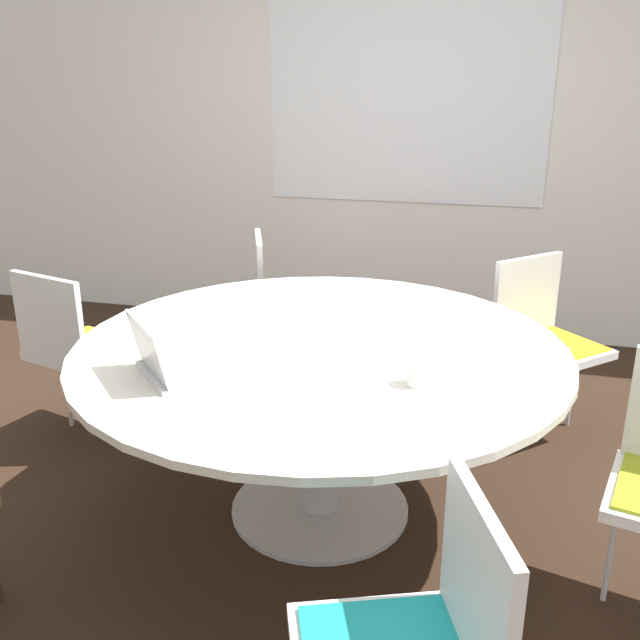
{
  "coord_description": "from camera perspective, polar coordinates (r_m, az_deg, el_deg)",
  "views": [
    {
      "loc": [
        0.62,
        -2.47,
        1.74
      ],
      "look_at": [
        0.0,
        0.0,
        0.84
      ],
      "focal_mm": 40.0,
      "sensor_mm": 36.0,
      "label": 1
    }
  ],
  "objects": [
    {
      "name": "ground_plane",
      "position": [
        3.09,
        0.0,
        -14.88
      ],
      "size": [
        16.0,
        16.0,
        0.0
      ],
      "primitive_type": "plane",
      "color": "black"
    },
    {
      "name": "wall_back",
      "position": [
        4.83,
        6.87,
        14.75
      ],
      "size": [
        8.0,
        0.07,
        2.7
      ],
      "color": "silver",
      "rests_on": "ground_plane"
    },
    {
      "name": "conference_table",
      "position": [
        2.78,
        0.0,
        -4.19
      ],
      "size": [
        1.89,
        1.89,
        0.74
      ],
      "color": "#B7B7BC",
      "rests_on": "ground_plane"
    },
    {
      "name": "chair_3",
      "position": [
        3.65,
        17.4,
        -0.87
      ],
      "size": [
        0.61,
        0.61,
        0.88
      ],
      "rotation": [
        0.0,
        0.0,
        10.2
      ],
      "color": "white",
      "rests_on": "ground_plane"
    },
    {
      "name": "chair_4",
      "position": [
        4.03,
        -3.0,
        1.94
      ],
      "size": [
        0.55,
        0.56,
        0.88
      ],
      "rotation": [
        0.0,
        0.0,
        11.35
      ],
      "color": "white",
      "rests_on": "ground_plane"
    },
    {
      "name": "chair_5",
      "position": [
        3.56,
        -19.05,
        -1.55
      ],
      "size": [
        0.54,
        0.52,
        0.88
      ],
      "rotation": [
        0.0,
        0.0,
        12.29
      ],
      "color": "white",
      "rests_on": "ground_plane"
    },
    {
      "name": "laptop",
      "position": [
        2.5,
        -12.17,
        -3.31
      ],
      "size": [
        0.39,
        0.39,
        0.21
      ],
      "rotation": [
        0.0,
        0.0,
        2.33
      ],
      "color": "silver",
      "rests_on": "conference_table"
    },
    {
      "name": "coffee_cup",
      "position": [
        2.4,
        7.77,
        -4.23
      ],
      "size": [
        0.08,
        0.08,
        0.08
      ],
      "color": "white",
      "rests_on": "conference_table"
    }
  ]
}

